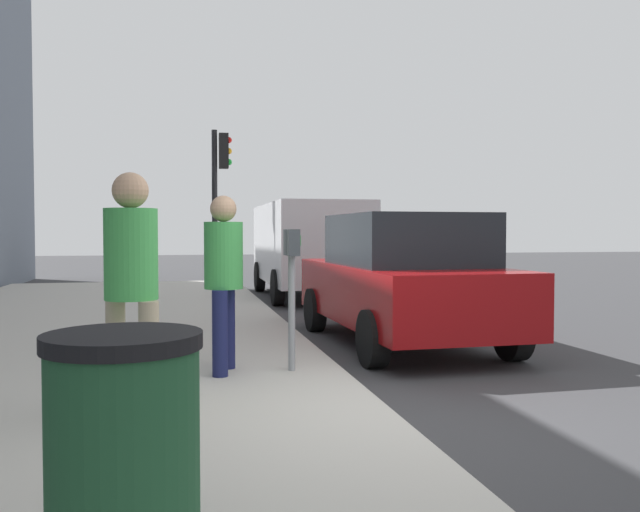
# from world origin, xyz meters

# --- Properties ---
(ground_plane) EXTENTS (80.00, 80.00, 0.00)m
(ground_plane) POSITION_xyz_m (0.00, 0.00, 0.00)
(ground_plane) COLOR #38383A
(ground_plane) RESTS_ON ground
(parking_meter) EXTENTS (0.36, 0.12, 1.41)m
(parking_meter) POSITION_xyz_m (1.45, 0.52, 1.17)
(parking_meter) COLOR gray
(parking_meter) RESTS_ON sidewalk_slab
(pedestrian_at_meter) EXTENTS (0.52, 0.38, 1.74)m
(pedestrian_at_meter) POSITION_xyz_m (1.50, 1.19, 1.17)
(pedestrian_at_meter) COLOR #191E4C
(pedestrian_at_meter) RESTS_ON sidewalk_slab
(pedestrian_bystander) EXTENTS (0.45, 0.41, 1.83)m
(pedestrian_bystander) POSITION_xyz_m (0.15, 1.97, 1.24)
(pedestrian_bystander) COLOR tan
(pedestrian_bystander) RESTS_ON sidewalk_slab
(parked_sedan_near) EXTENTS (4.45, 2.07, 1.77)m
(parked_sedan_near) POSITION_xyz_m (3.50, -1.35, 0.89)
(parked_sedan_near) COLOR maroon
(parked_sedan_near) RESTS_ON ground_plane
(parked_van_far) EXTENTS (5.22, 2.16, 2.18)m
(parked_van_far) POSITION_xyz_m (10.26, -1.35, 1.26)
(parked_van_far) COLOR silver
(parked_van_far) RESTS_ON ground_plane
(traffic_signal) EXTENTS (0.24, 0.44, 3.60)m
(traffic_signal) POSITION_xyz_m (9.60, 0.74, 2.58)
(traffic_signal) COLOR black
(traffic_signal) RESTS_ON sidewalk_slab
(trash_bin) EXTENTS (0.59, 0.59, 1.01)m
(trash_bin) POSITION_xyz_m (-2.50, 1.83, 0.66)
(trash_bin) COLOR #1E4C2D
(trash_bin) RESTS_ON sidewalk_slab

